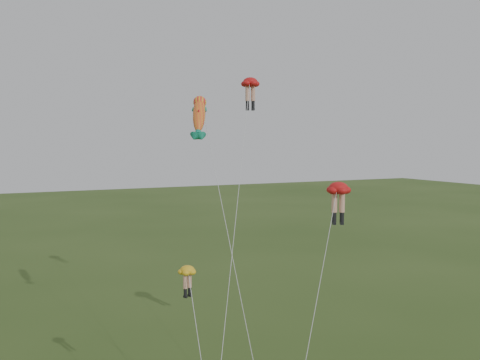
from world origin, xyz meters
name	(u,v)px	position (x,y,z in m)	size (l,w,h in m)	color
legs_kite_red_high	(250,89)	(6.71, 12.24, 19.32)	(9.98, 14.62, 20.22)	red
legs_kite_red_mid	(338,194)	(9.02, 4.42, 12.15)	(9.70, 8.98, 12.90)	red
legs_kite_yellow	(189,281)	(-2.01, 1.95, 8.36)	(1.51, 6.94, 9.12)	gold
fish_kite	(200,115)	(1.35, 8.80, 17.13)	(2.02, 13.22, 18.73)	gold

